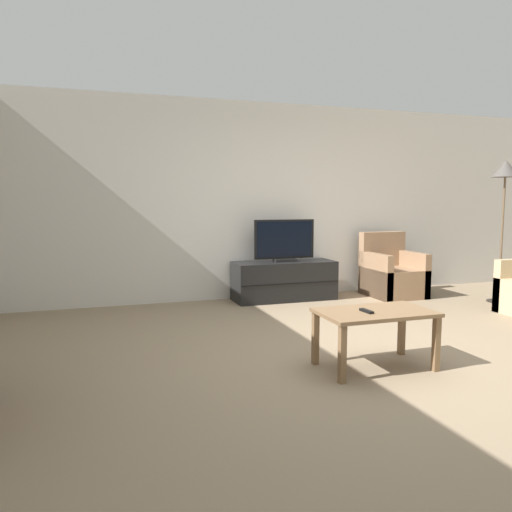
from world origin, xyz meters
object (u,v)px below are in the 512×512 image
at_px(remote, 366,311).
at_px(floor_lamp, 505,177).
at_px(tv, 284,242).
at_px(coffee_table, 375,319).
at_px(tv_stand, 284,281).
at_px(armchair, 392,275).

height_order(remote, floor_lamp, floor_lamp).
bearing_deg(tv, coffee_table, -96.87).
relative_size(tv_stand, floor_lamp, 0.74).
height_order(armchair, coffee_table, armchair).
bearing_deg(tv_stand, remote, -98.73).
xyz_separation_m(tv_stand, tv, (0.00, -0.00, 0.53)).
relative_size(tv_stand, coffee_table, 1.52).
bearing_deg(tv, floor_lamp, -21.49).
bearing_deg(remote, floor_lamp, 26.19).
relative_size(armchair, remote, 5.92).
relative_size(tv, remote, 5.67).
distance_m(remote, floor_lamp, 3.80).
bearing_deg(armchair, tv, 172.29).
bearing_deg(remote, armchair, 48.97).
distance_m(tv, remote, 2.92).
height_order(coffee_table, remote, remote).
xyz_separation_m(armchair, floor_lamp, (1.12, -0.85, 1.37)).
bearing_deg(floor_lamp, remote, -149.95).
height_order(armchair, floor_lamp, floor_lamp).
height_order(tv, coffee_table, tv).
bearing_deg(tv_stand, coffee_table, -96.87).
xyz_separation_m(coffee_table, remote, (-0.10, -0.03, 0.08)).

